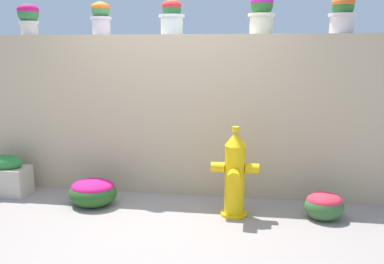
{
  "coord_description": "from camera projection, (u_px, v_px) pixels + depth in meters",
  "views": [
    {
      "loc": [
        0.9,
        -3.67,
        1.69
      ],
      "look_at": [
        0.22,
        0.83,
        0.77
      ],
      "focal_mm": 38.27,
      "sensor_mm": 36.0,
      "label": 1
    }
  ],
  "objects": [
    {
      "name": "potted_plant_4",
      "position": [
        262.0,
        12.0,
        4.5
      ],
      "size": [
        0.3,
        0.3,
        0.43
      ],
      "color": "beige",
      "rests_on": "stone_wall"
    },
    {
      "name": "planter_box",
      "position": [
        5.0,
        176.0,
        4.81
      ],
      "size": [
        0.55,
        0.31,
        0.48
      ],
      "color": "#BAAE9A",
      "rests_on": "ground"
    },
    {
      "name": "potted_plant_2",
      "position": [
        101.0,
        16.0,
        4.72
      ],
      "size": [
        0.24,
        0.24,
        0.38
      ],
      "color": "silver",
      "rests_on": "stone_wall"
    },
    {
      "name": "flower_bush_left",
      "position": [
        93.0,
        191.0,
        4.5
      ],
      "size": [
        0.52,
        0.47,
        0.3
      ],
      "color": "#275720",
      "rests_on": "ground"
    },
    {
      "name": "potted_plant_5",
      "position": [
        343.0,
        13.0,
        4.35
      ],
      "size": [
        0.29,
        0.29,
        0.4
      ],
      "color": "beige",
      "rests_on": "stone_wall"
    },
    {
      "name": "flower_bush_right",
      "position": [
        324.0,
        204.0,
        4.14
      ],
      "size": [
        0.4,
        0.36,
        0.29
      ],
      "color": "#366131",
      "rests_on": "ground"
    },
    {
      "name": "ground_plane",
      "position": [
        157.0,
        224.0,
        4.03
      ],
      "size": [
        24.0,
        24.0,
        0.0
      ],
      "primitive_type": "plane",
      "color": "gray"
    },
    {
      "name": "fire_hydrant",
      "position": [
        235.0,
        175.0,
        4.16
      ],
      "size": [
        0.49,
        0.4,
        0.94
      ],
      "color": "#EAB60C",
      "rests_on": "ground"
    },
    {
      "name": "potted_plant_3",
      "position": [
        172.0,
        16.0,
        4.65
      ],
      "size": [
        0.29,
        0.29,
        0.39
      ],
      "color": "silver",
      "rests_on": "stone_wall"
    },
    {
      "name": "stone_wall",
      "position": [
        176.0,
        115.0,
        4.85
      ],
      "size": [
        6.27,
        0.34,
        1.85
      ],
      "primitive_type": "cube",
      "color": "tan",
      "rests_on": "ground"
    },
    {
      "name": "potted_plant_1",
      "position": [
        28.0,
        16.0,
        4.9
      ],
      "size": [
        0.25,
        0.25,
        0.38
      ],
      "color": "beige",
      "rests_on": "stone_wall"
    }
  ]
}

